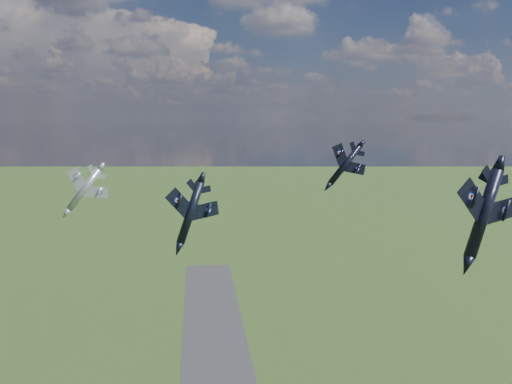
{
  "coord_description": "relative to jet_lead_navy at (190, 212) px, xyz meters",
  "views": [
    {
      "loc": [
        -6.94,
        -68.89,
        95.83
      ],
      "look_at": [
        3.13,
        13.67,
        83.51
      ],
      "focal_mm": 35.0,
      "sensor_mm": 36.0,
      "label": 1
    }
  ],
  "objects": [
    {
      "name": "jet_left_silver",
      "position": [
        -20.05,
        12.29,
        2.56
      ],
      "size": [
        11.04,
        14.28,
        7.8
      ],
      "primitive_type": null,
      "rotation": [
        0.0,
        0.66,
        0.17
      ],
      "color": "#B0B2BB"
    },
    {
      "name": "jet_lead_navy",
      "position": [
        0.0,
        0.0,
        0.0
      ],
      "size": [
        15.93,
        18.08,
        6.73
      ],
      "primitive_type": null,
      "rotation": [
        0.0,
        0.36,
        0.38
      ],
      "color": "black"
    },
    {
      "name": "jet_right_navy",
      "position": [
        33.5,
        -32.22,
        5.19
      ],
      "size": [
        14.43,
        16.84,
        6.28
      ],
      "primitive_type": null,
      "rotation": [
        0.0,
        0.35,
        0.3
      ],
      "color": "black"
    },
    {
      "name": "jet_high_navy",
      "position": [
        30.8,
        12.46,
        6.62
      ],
      "size": [
        10.41,
        14.02,
        8.06
      ],
      "primitive_type": null,
      "rotation": [
        0.0,
        0.7,
        0.12
      ],
      "color": "black"
    }
  ]
}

